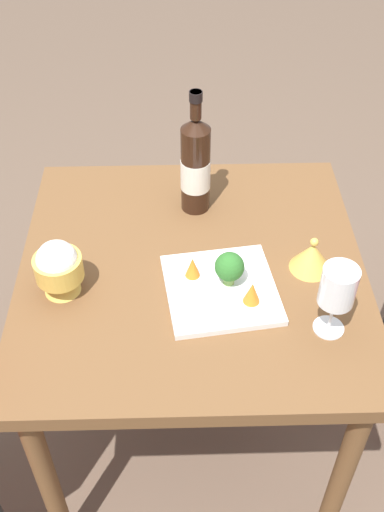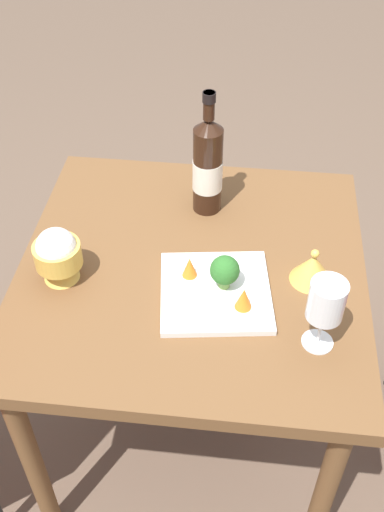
{
  "view_description": "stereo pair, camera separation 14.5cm",
  "coord_description": "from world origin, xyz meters",
  "px_view_note": "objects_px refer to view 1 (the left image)",
  "views": [
    {
      "loc": [
        -0.03,
        -1.05,
        1.76
      ],
      "look_at": [
        0.0,
        0.0,
        0.76
      ],
      "focal_mm": 42.79,
      "sensor_mm": 36.0,
      "label": 1
    },
    {
      "loc": [
        0.12,
        -1.04,
        1.76
      ],
      "look_at": [
        0.0,
        0.0,
        0.76
      ],
      "focal_mm": 42.79,
      "sensor_mm": 36.0,
      "label": 2
    }
  ],
  "objects_px": {
    "carrot_garnish_right": "(252,292)",
    "serving_plate": "(221,289)",
    "rice_bowl_lid": "(312,256)",
    "carrot_garnish_left": "(192,267)",
    "wine_bottle": "(195,165)",
    "wine_glass": "(338,288)",
    "rice_bowl": "(58,267)",
    "broccoli_floret": "(229,267)"
  },
  "relations": [
    {
      "from": "wine_bottle",
      "to": "rice_bowl",
      "type": "height_order",
      "value": "wine_bottle"
    },
    {
      "from": "wine_bottle",
      "to": "wine_glass",
      "type": "height_order",
      "value": "wine_bottle"
    },
    {
      "from": "serving_plate",
      "to": "rice_bowl",
      "type": "bearing_deg",
      "value": 177.54
    },
    {
      "from": "rice_bowl",
      "to": "carrot_garnish_right",
      "type": "relative_size",
      "value": 2.54
    },
    {
      "from": "broccoli_floret",
      "to": "carrot_garnish_right",
      "type": "xyz_separation_m",
      "value": [
        0.05,
        -0.06,
        -0.02
      ]
    },
    {
      "from": "serving_plate",
      "to": "carrot_garnish_right",
      "type": "distance_m",
      "value": 0.09
    },
    {
      "from": "serving_plate",
      "to": "carrot_garnish_left",
      "type": "relative_size",
      "value": 5.22
    },
    {
      "from": "carrot_garnish_left",
      "to": "rice_bowl",
      "type": "bearing_deg",
      "value": -175.39
    },
    {
      "from": "wine_bottle",
      "to": "serving_plate",
      "type": "height_order",
      "value": "wine_bottle"
    },
    {
      "from": "serving_plate",
      "to": "wine_glass",
      "type": "bearing_deg",
      "value": -26.76
    },
    {
      "from": "carrot_garnish_right",
      "to": "carrot_garnish_left",
      "type": "bearing_deg",
      "value": 146.82
    },
    {
      "from": "wine_bottle",
      "to": "broccoli_floret",
      "type": "bearing_deg",
      "value": -77.26
    },
    {
      "from": "rice_bowl_lid",
      "to": "carrot_garnish_right",
      "type": "xyz_separation_m",
      "value": [
        -0.15,
        -0.12,
        0.01
      ]
    },
    {
      "from": "wine_bottle",
      "to": "carrot_garnish_left",
      "type": "xyz_separation_m",
      "value": [
        -0.02,
        -0.27,
        -0.09
      ]
    },
    {
      "from": "carrot_garnish_right",
      "to": "serving_plate",
      "type": "bearing_deg",
      "value": 145.3
    },
    {
      "from": "serving_plate",
      "to": "carrot_garnish_left",
      "type": "height_order",
      "value": "carrot_garnish_left"
    },
    {
      "from": "wine_glass",
      "to": "rice_bowl",
      "type": "relative_size",
      "value": 1.26
    },
    {
      "from": "wine_glass",
      "to": "carrot_garnish_right",
      "type": "height_order",
      "value": "wine_glass"
    },
    {
      "from": "rice_bowl",
      "to": "rice_bowl_lid",
      "type": "distance_m",
      "value": 0.59
    },
    {
      "from": "carrot_garnish_right",
      "to": "rice_bowl_lid",
      "type": "bearing_deg",
      "value": 37.66
    },
    {
      "from": "wine_glass",
      "to": "carrot_garnish_right",
      "type": "relative_size",
      "value": 3.2
    },
    {
      "from": "wine_bottle",
      "to": "rice_bowl_lid",
      "type": "xyz_separation_m",
      "value": [
        0.27,
        -0.24,
        -0.1
      ]
    },
    {
      "from": "rice_bowl",
      "to": "serving_plate",
      "type": "bearing_deg",
      "value": -2.46
    },
    {
      "from": "wine_bottle",
      "to": "broccoli_floret",
      "type": "xyz_separation_m",
      "value": [
        0.07,
        -0.3,
        -0.07
      ]
    },
    {
      "from": "rice_bowl",
      "to": "wine_glass",
      "type": "bearing_deg",
      "value": -12.42
    },
    {
      "from": "carrot_garnish_left",
      "to": "wine_bottle",
      "type": "bearing_deg",
      "value": 86.79
    },
    {
      "from": "rice_bowl",
      "to": "broccoli_floret",
      "type": "xyz_separation_m",
      "value": [
        0.38,
        -0.0,
        -0.01
      ]
    },
    {
      "from": "broccoli_floret",
      "to": "carrot_garnish_right",
      "type": "height_order",
      "value": "broccoli_floret"
    },
    {
      "from": "serving_plate",
      "to": "broccoli_floret",
      "type": "height_order",
      "value": "broccoli_floret"
    },
    {
      "from": "wine_glass",
      "to": "carrot_garnish_left",
      "type": "xyz_separation_m",
      "value": [
        -0.29,
        0.16,
        -0.09
      ]
    },
    {
      "from": "rice_bowl_lid",
      "to": "carrot_garnish_right",
      "type": "height_order",
      "value": "rice_bowl_lid"
    },
    {
      "from": "rice_bowl_lid",
      "to": "broccoli_floret",
      "type": "bearing_deg",
      "value": -163.27
    },
    {
      "from": "carrot_garnish_left",
      "to": "carrot_garnish_right",
      "type": "height_order",
      "value": "carrot_garnish_right"
    },
    {
      "from": "wine_glass",
      "to": "broccoli_floret",
      "type": "height_order",
      "value": "wine_glass"
    },
    {
      "from": "wine_bottle",
      "to": "carrot_garnish_left",
      "type": "bearing_deg",
      "value": -93.21
    },
    {
      "from": "serving_plate",
      "to": "carrot_garnish_right",
      "type": "height_order",
      "value": "carrot_garnish_right"
    },
    {
      "from": "wine_glass",
      "to": "rice_bowl_lid",
      "type": "distance_m",
      "value": 0.21
    },
    {
      "from": "wine_glass",
      "to": "rice_bowl_lid",
      "type": "height_order",
      "value": "wine_glass"
    },
    {
      "from": "rice_bowl_lid",
      "to": "serving_plate",
      "type": "relative_size",
      "value": 0.35
    },
    {
      "from": "serving_plate",
      "to": "carrot_garnish_left",
      "type": "xyz_separation_m",
      "value": [
        -0.07,
        0.04,
        0.04
      ]
    },
    {
      "from": "rice_bowl_lid",
      "to": "carrot_garnish_right",
      "type": "relative_size",
      "value": 1.79
    },
    {
      "from": "rice_bowl_lid",
      "to": "carrot_garnish_left",
      "type": "height_order",
      "value": "rice_bowl_lid"
    }
  ]
}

